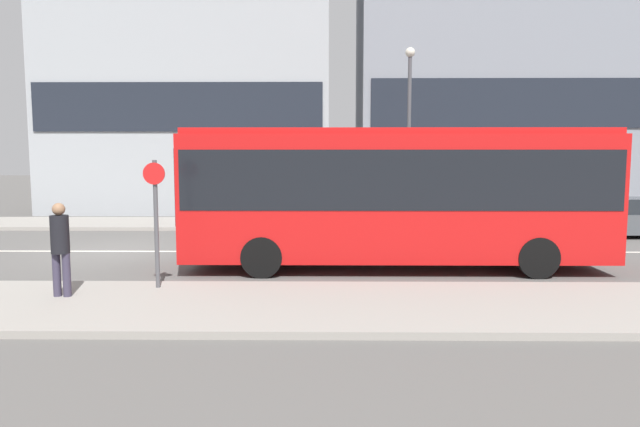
{
  "coord_description": "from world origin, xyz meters",
  "views": [
    {
      "loc": [
        6.28,
        -16.5,
        2.85
      ],
      "look_at": [
        6.13,
        -2.13,
        1.35
      ],
      "focal_mm": 32.0,
      "sensor_mm": 36.0,
      "label": 1
    }
  ],
  "objects_px": {
    "street_lamp": "(409,118)",
    "bus_stop_sign": "(156,214)",
    "city_bus": "(394,190)",
    "pedestrian_near_stop": "(60,243)",
    "parked_car_0": "(490,218)"
  },
  "relations": [
    {
      "from": "city_bus",
      "to": "pedestrian_near_stop",
      "type": "relative_size",
      "value": 5.72
    },
    {
      "from": "pedestrian_near_stop",
      "to": "bus_stop_sign",
      "type": "relative_size",
      "value": 0.69
    },
    {
      "from": "city_bus",
      "to": "parked_car_0",
      "type": "relative_size",
      "value": 2.56
    },
    {
      "from": "pedestrian_near_stop",
      "to": "street_lamp",
      "type": "relative_size",
      "value": 0.27
    },
    {
      "from": "bus_stop_sign",
      "to": "street_lamp",
      "type": "bearing_deg",
      "value": 57.19
    },
    {
      "from": "pedestrian_near_stop",
      "to": "street_lamp",
      "type": "xyz_separation_m",
      "value": [
        8.17,
        10.91,
        3.04
      ]
    },
    {
      "from": "pedestrian_near_stop",
      "to": "street_lamp",
      "type": "bearing_deg",
      "value": 58.3
    },
    {
      "from": "city_bus",
      "to": "pedestrian_near_stop",
      "type": "xyz_separation_m",
      "value": [
        -6.75,
        -3.4,
        -0.82
      ]
    },
    {
      "from": "street_lamp",
      "to": "bus_stop_sign",
      "type": "bearing_deg",
      "value": -122.81
    },
    {
      "from": "city_bus",
      "to": "street_lamp",
      "type": "height_order",
      "value": "street_lamp"
    },
    {
      "from": "parked_car_0",
      "to": "street_lamp",
      "type": "distance_m",
      "value": 4.75
    },
    {
      "from": "pedestrian_near_stop",
      "to": "bus_stop_sign",
      "type": "bearing_deg",
      "value": 29.84
    },
    {
      "from": "city_bus",
      "to": "pedestrian_near_stop",
      "type": "distance_m",
      "value": 7.61
    },
    {
      "from": "pedestrian_near_stop",
      "to": "street_lamp",
      "type": "distance_m",
      "value": 13.96
    },
    {
      "from": "street_lamp",
      "to": "parked_car_0",
      "type": "bearing_deg",
      "value": -31.34
    }
  ]
}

